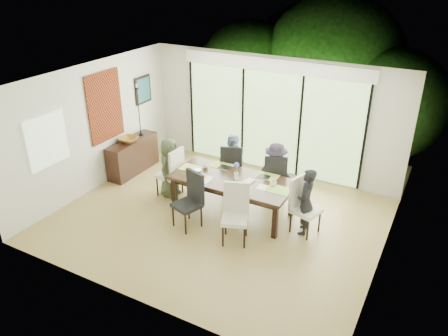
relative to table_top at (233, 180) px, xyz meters
The scene contains 62 objects.
floor 0.82m from the table_top, 106.06° to the right, with size 6.00×5.00×0.01m, color olive.
ceiling 2.04m from the table_top, 106.06° to the right, with size 6.00×5.00×0.01m, color white.
wall_back 2.22m from the table_top, 93.04° to the left, with size 6.00×0.02×2.70m, color beige.
wall_front 2.97m from the table_top, 92.22° to the right, with size 6.00×0.02×2.70m, color silver.
wall_left 3.21m from the table_top, behind, with size 0.02×5.00×2.70m, color beige.
wall_right 2.99m from the table_top, ahead, with size 0.02×5.00×2.70m, color white.
glass_doors 2.14m from the table_top, 93.10° to the left, with size 4.20×0.02×2.30m, color #598C3F.
blinds_header 2.74m from the table_top, 93.11° to the left, with size 4.40×0.06×0.28m, color white.
mullion_a 3.07m from the table_top, 136.91° to the left, with size 0.05×0.04×2.30m, color black.
mullion_b 2.28m from the table_top, 111.44° to the left, with size 0.05×0.04×2.30m, color black.
mullion_c 2.21m from the table_top, 74.15° to the left, with size 0.05×0.04×2.30m, color black.
mullion_d 2.91m from the table_top, 46.16° to the left, with size 0.05×0.04×2.30m, color black.
side_window 3.56m from the table_top, 152.71° to the right, with size 0.02×0.90×1.00m, color #8CAD7F.
deck 3.11m from the table_top, 92.14° to the left, with size 6.00×1.80×0.10m, color brown.
rail_top 3.81m from the table_top, 91.69° to the left, with size 6.00×0.08×0.06m, color brown.
foliage_left 5.23m from the table_top, 111.69° to the left, with size 3.20×3.20×3.20m, color #14380F.
foliage_mid 5.53m from the table_top, 86.96° to the left, with size 4.00×4.00×4.00m, color #14380F.
foliage_right 5.09m from the table_top, 65.63° to the left, with size 2.80×2.80×2.80m, color #14380F.
foliage_far 6.22m from the table_top, 96.65° to the left, with size 3.60×3.60×3.60m, color #14380F.
table_top is the anchor object (origin of this frame).
table_apron 0.09m from the table_top, ahead, with size 2.17×0.89×0.10m, color black.
table_leg_fl 1.22m from the table_top, 158.29° to the right, with size 0.09×0.09×0.68m, color black.
table_leg_fr 1.22m from the table_top, 21.71° to the right, with size 0.09×0.09×0.68m, color black.
table_leg_bl 1.22m from the table_top, 158.29° to the left, with size 0.09×0.09×0.68m, color black.
table_leg_br 1.22m from the table_top, 21.71° to the left, with size 0.09×0.09×0.68m, color black.
chair_left_end 1.51m from the table_top, behind, with size 0.45×0.45×1.09m, color silver, non-canonical shape.
chair_right_end 1.51m from the table_top, ahead, with size 0.45×0.45×1.09m, color white, non-canonical shape.
chair_far_left 0.98m from the table_top, 117.90° to the left, with size 0.45×0.45×1.09m, color black, non-canonical shape.
chair_far_right 1.03m from the table_top, 57.09° to the left, with size 0.45×0.45×1.09m, color black, non-canonical shape.
chair_near_left 1.02m from the table_top, 119.89° to the right, with size 0.45×0.45×1.09m, color black, non-canonical shape.
chair_near_right 1.02m from the table_top, 60.11° to the right, with size 0.45×0.45×1.09m, color beige, non-canonical shape.
person_left_end 1.48m from the table_top, behind, with size 0.59×0.37×1.27m, color #3A442D.
person_right_end 1.48m from the table_top, ahead, with size 0.59×0.37×1.27m, color black.
person_far_left 0.95m from the table_top, 118.47° to the left, with size 0.59×0.37×1.27m, color #718CA4.
person_far_right 1.00m from the table_top, 56.47° to the left, with size 0.59×0.37×1.27m, color #251F2F.
placemat_left 0.95m from the table_top, behind, with size 0.43×0.32×0.01m, color #99B841.
placemat_right 0.95m from the table_top, ahead, with size 0.43×0.32×0.01m, color #88C144.
placemat_far_l 0.60m from the table_top, 138.37° to the left, with size 0.43×0.32×0.01m, color #A1B440.
placemat_far_r 0.68m from the table_top, 36.03° to the left, with size 0.43×0.32×0.01m, color #93B03E.
placemat_paper 0.63m from the table_top, 151.39° to the right, with size 0.43×0.32×0.01m, color white.
tablet_far_l 0.50m from the table_top, 135.00° to the left, with size 0.26×0.18×0.01m, color black.
tablet_far_r 0.61m from the table_top, 34.99° to the left, with size 0.24×0.17×0.01m, color black.
papers 0.70m from the table_top, ahead, with size 0.30×0.22×0.00m, color white.
platter_base 0.63m from the table_top, 151.39° to the right, with size 0.26×0.26×0.02m, color white.
platter_snacks 0.63m from the table_top, 151.39° to the right, with size 0.20×0.20×0.01m, color #D05E18.
vase 0.11m from the table_top, 45.00° to the left, with size 0.08×0.08×0.12m, color silver.
hyacinth_stems 0.22m from the table_top, 45.00° to the left, with size 0.04×0.04×0.16m, color #337226.
hyacinth_blooms 0.31m from the table_top, 45.00° to the left, with size 0.11×0.11×0.11m, color #4F54C7.
laptop 0.86m from the table_top, behind, with size 0.33×0.21×0.03m, color silver.
cup_a 0.72m from the table_top, 167.91° to the left, with size 0.12×0.12×0.09m, color white.
cup_b 0.20m from the table_top, 33.69° to the right, with size 0.10×0.10×0.09m, color white.
cup_c 0.81m from the table_top, ahead, with size 0.12×0.12×0.09m, color white.
book 0.26m from the table_top, 11.31° to the left, with size 0.16×0.22×0.02m, color white.
sideboard 2.93m from the table_top, behind, with size 0.40×1.42×0.80m, color black.
bowl 2.90m from the table_top, behind, with size 0.42×0.42×0.10m, color brown.
candlestick_base 2.99m from the table_top, 163.69° to the left, with size 0.09×0.09×0.04m, color black.
candlestick_shaft 3.07m from the table_top, 163.69° to the left, with size 0.02×0.02×1.11m, color black.
candlestick_pan 3.23m from the table_top, 163.69° to the left, with size 0.09×0.09×0.03m, color black.
candle 3.25m from the table_top, 163.69° to the left, with size 0.03×0.03×0.09m, color silver.
tapestry 3.24m from the table_top, behind, with size 0.02×1.00×1.50m, color maroon.
art_frame 3.51m from the table_top, 156.99° to the left, with size 0.03×0.55×0.65m, color black.
art_canvas 3.49m from the table_top, 156.85° to the left, with size 0.01×0.45×0.55m, color #194750.
Camera 1 is at (3.52, -6.25, 4.61)m, focal length 35.00 mm.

